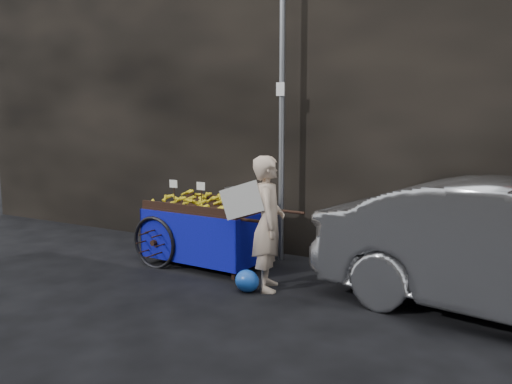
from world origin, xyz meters
The scene contains 6 objects.
ground centered at (0.00, 0.00, 0.00)m, with size 80.00×80.00×0.00m, color black.
building_wall centered at (0.39, 2.60, 2.50)m, with size 13.50×2.00×5.00m.
street_pole centered at (0.30, 1.30, 2.01)m, with size 0.12×0.10×4.00m.
banana_cart centered at (-0.52, 0.62, 0.73)m, with size 2.21×1.14×1.18m.
vendor centered at (0.73, 0.08, 0.79)m, with size 0.85×0.68×1.57m.
plastic_bag centered at (0.57, -0.14, 0.13)m, with size 0.29×0.23×0.26m, color #174AB3.
Camera 1 is at (3.37, -4.95, 1.95)m, focal length 35.00 mm.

